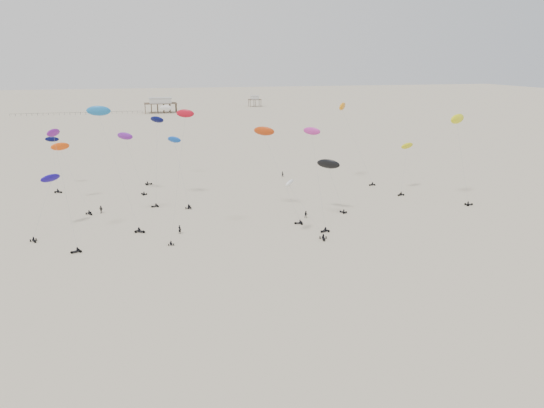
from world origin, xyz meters
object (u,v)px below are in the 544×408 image
object	(u,v)px
pavilion_main	(161,106)
rig_9	(157,137)
pavilion_small	(255,102)
rig_0	(48,189)
rig_4	(107,134)
spectator_0	(180,234)

from	to	relation	value
pavilion_main	rig_9	distance (m)	228.00
pavilion_small	rig_9	distance (m)	270.08
rig_9	pavilion_small	bearing A→B (deg)	-29.72
pavilion_small	rig_0	size ratio (longest dim) A/B	0.67
rig_4	rig_9	bearing A→B (deg)	-176.01
rig_0	rig_4	world-z (taller)	rig_4
rig_0	pavilion_small	bearing A→B (deg)	-135.23
pavilion_small	rig_4	distance (m)	288.54
pavilion_main	rig_4	xyz separation A→B (m)	(-21.47, -243.20, 15.16)
rig_0	rig_9	world-z (taller)	rig_9
rig_4	spectator_0	world-z (taller)	rig_4
rig_9	rig_0	bearing A→B (deg)	115.50
rig_9	spectator_0	world-z (taller)	rig_9
pavilion_main	rig_4	bearing A→B (deg)	-95.05
pavilion_main	spectator_0	distance (m)	255.33
pavilion_small	spectator_0	distance (m)	295.65
rig_4	pavilion_main	bearing A→B (deg)	-146.64
spectator_0	rig_4	bearing A→B (deg)	-4.10
pavilion_main	rig_9	bearing A→B (deg)	-92.69
rig_4	rig_9	xyz separation A→B (m)	(10.80, 15.76, -3.12)
rig_4	spectator_0	size ratio (longest dim) A/B	12.15
rig_0	rig_9	xyz separation A→B (m)	(23.33, 18.11, 7.40)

